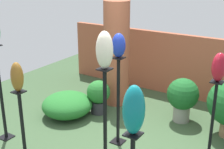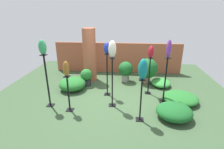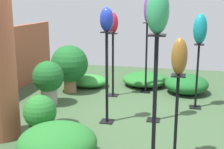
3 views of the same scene
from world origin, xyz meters
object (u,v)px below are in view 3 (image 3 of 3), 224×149
pedestal_jade (154,121)px  art_vase_teal (200,29)px  art_vase_ivory (157,11)px  pedestal_violet (146,61)px  pedestal_ivory (155,79)px  potted_plant_mid_right (48,79)px  pedestal_cobalt (107,82)px  art_vase_jade (158,11)px  art_vase_bronze (179,57)px  potted_plant_front_right (40,116)px  potted_plant_near_pillar (69,65)px  pedestal_bronze (176,122)px  pedestal_ruby (113,68)px  art_vase_ruby (113,23)px  pedestal_teal (197,79)px  art_vase_violet (148,9)px  art_vase_cobalt (107,19)px

pedestal_jade → art_vase_teal: 2.75m
art_vase_ivory → pedestal_violet: bearing=11.7°
pedestal_ivory → potted_plant_mid_right: pedestal_ivory is taller
pedestal_cobalt → pedestal_jade: bearing=-151.6°
pedestal_ivory → art_vase_jade: size_ratio=3.63×
pedestal_cobalt → potted_plant_mid_right: pedestal_cobalt is taller
art_vase_bronze → potted_plant_front_right: art_vase_bronze is taller
potted_plant_near_pillar → pedestal_bronze: bearing=-137.0°
pedestal_bronze → art_vase_teal: bearing=-8.5°
pedestal_cobalt → potted_plant_mid_right: bearing=64.6°
pedestal_ivory → pedestal_jade: bearing=-174.7°
pedestal_ivory → pedestal_ruby: size_ratio=1.18×
art_vase_ruby → pedestal_violet: bearing=-56.7°
art_vase_teal → potted_plant_mid_right: (-0.42, 2.60, -0.91)m
pedestal_teal → pedestal_jade: bearing=169.4°
pedestal_ivory → potted_plant_mid_right: size_ratio=1.83×
pedestal_ivory → pedestal_ruby: (1.14, 0.92, -0.11)m
pedestal_bronze → pedestal_cobalt: size_ratio=0.74×
pedestal_teal → potted_plant_near_pillar: (0.42, 2.51, 0.06)m
pedestal_ivory → pedestal_violet: bearing=11.7°
pedestal_ruby → art_vase_bronze: bearing=-150.9°
pedestal_cobalt → art_vase_ruby: size_ratio=3.65×
pedestal_violet → pedestal_cobalt: size_ratio=1.01×
pedestal_jade → art_vase_teal: size_ratio=3.09×
pedestal_ruby → art_vase_violet: bearing=-56.7°
pedestal_cobalt → potted_plant_mid_right: size_ratio=1.75×
art_vase_bronze → art_vase_cobalt: art_vase_cobalt is taller
potted_plant_front_right → art_vase_ivory: bearing=-52.1°
pedestal_ruby → art_vase_jade: size_ratio=3.07×
art_vase_jade → potted_plant_front_right: (0.75, 1.57, -1.40)m
pedestal_cobalt → pedestal_teal: (1.00, -1.36, -0.13)m
art_vase_teal → art_vase_cobalt: bearing=126.4°
art_vase_ivory → art_vase_violet: bearing=11.7°
art_vase_ivory → art_vase_cobalt: 0.75m
potted_plant_front_right → art_vase_bronze: bearing=-92.9°
art_vase_ivory → potted_plant_front_right: size_ratio=0.73×
pedestal_jade → pedestal_teal: pedestal_jade is taller
pedestal_cobalt → art_vase_teal: 1.85m
pedestal_jade → potted_plant_mid_right: (2.20, 2.11, -0.25)m
art_vase_ivory → potted_plant_mid_right: art_vase_ivory is taller
art_vase_ruby → potted_plant_near_pillar: art_vase_ruby is taller
art_vase_violet → potted_plant_front_right: 3.14m
pedestal_ruby → art_vase_ruby: art_vase_ruby is taller
pedestal_violet → pedestal_bronze: (-2.72, -0.69, -0.19)m
art_vase_violet → art_vase_ruby: (-0.40, 0.60, -0.24)m
pedestal_ruby → potted_plant_near_pillar: (0.05, 0.92, 0.01)m
pedestal_jade → potted_plant_near_pillar: size_ratio=1.59×
art_vase_cobalt → art_vase_jade: size_ratio=0.88×
pedestal_teal → potted_plant_mid_right: size_ratio=1.41×
art_vase_teal → potted_plant_mid_right: size_ratio=0.63×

